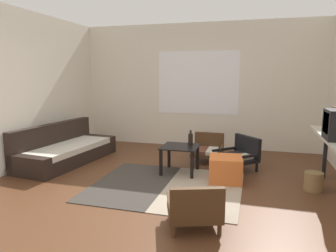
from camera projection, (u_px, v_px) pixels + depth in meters
ground_plane at (155, 196)px, 4.09m from camera, size 7.80×7.80×0.00m
far_wall_with_window at (198, 86)px, 6.77m from camera, size 5.60×0.13×2.70m
side_wall_left at (2, 91)px, 4.87m from camera, size 0.12×6.60×2.70m
area_rug at (166, 186)px, 4.45m from camera, size 2.13×1.82×0.01m
couch at (65, 150)px, 5.67m from camera, size 1.01×2.08×0.70m
coffee_table at (180, 152)px, 5.01m from camera, size 0.58×0.56×0.45m
armchair_by_window at (208, 148)px, 5.77m from camera, size 0.57×0.57×0.50m
armchair_striped_foreground at (195, 208)px, 3.19m from camera, size 0.69×0.68×0.51m
armchair_corner at (239, 154)px, 5.24m from camera, size 0.82×0.83×0.56m
ottoman_orange at (225, 169)px, 4.63m from camera, size 0.53×0.53×0.38m
clay_vase at (333, 122)px, 4.36m from camera, size 0.19×0.19×0.34m
glass_bottle at (191, 139)px, 5.09m from camera, size 0.08×0.08×0.24m
wicker_basket at (314, 181)px, 4.28m from camera, size 0.25×0.25×0.26m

